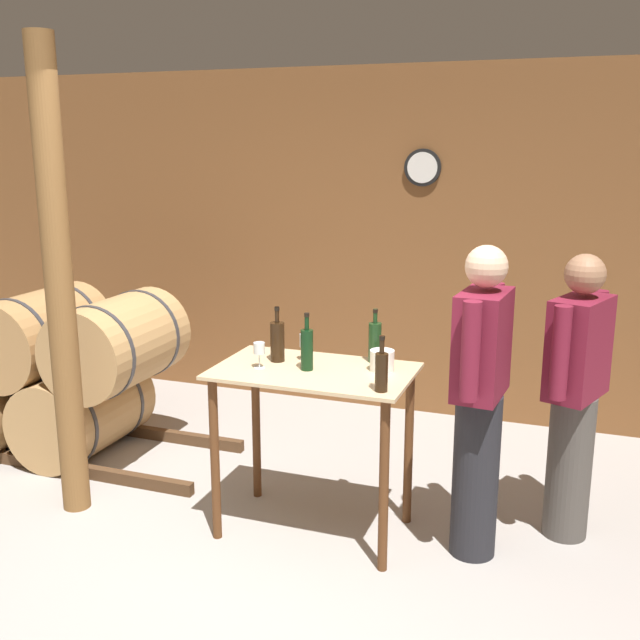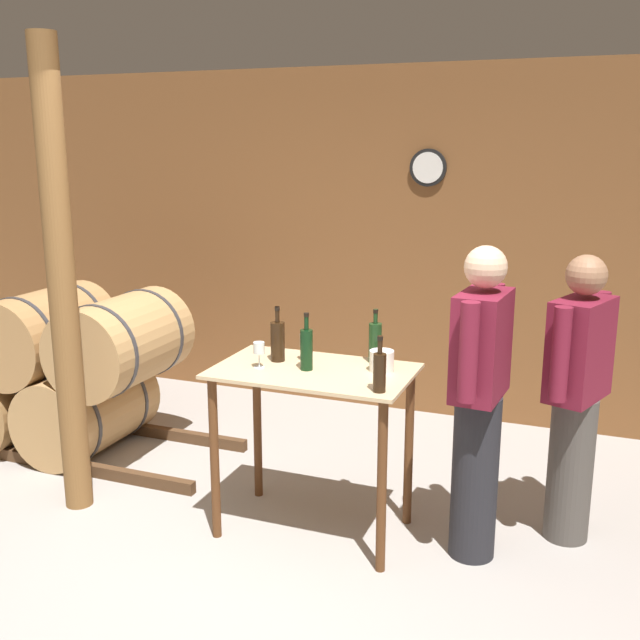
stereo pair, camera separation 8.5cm
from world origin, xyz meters
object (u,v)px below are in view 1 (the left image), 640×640
wine_bottle_far_left (277,341)px  wine_bottle_left (307,348)px  person_visitor_with_scarf (480,397)px  person_host (575,393)px  wine_glass_near_left (259,349)px  wine_glass_near_center (305,341)px  wine_bottle_center (375,341)px  wine_bottle_right (381,370)px  ice_bucket (382,360)px  wooden_post (59,286)px

wine_bottle_far_left → wine_bottle_left: bearing=-24.6°
person_visitor_with_scarf → person_host: bearing=38.9°
wine_bottle_far_left → wine_bottle_left: size_ratio=0.99×
wine_glass_near_left → wine_glass_near_center: size_ratio=0.94×
wine_bottle_center → wine_glass_near_center: (-0.37, -0.10, -0.01)m
wine_bottle_right → wine_glass_near_left: 0.74m
wine_glass_near_left → ice_bucket: wine_glass_near_left is taller
wine_bottle_right → person_visitor_with_scarf: size_ratio=0.17×
wine_bottle_center → ice_bucket: 0.18m
wooden_post → wine_bottle_far_left: 1.26m
ice_bucket → wine_bottle_far_left: bearing=-177.4°
wine_bottle_center → wine_glass_near_left: 0.64m
wine_bottle_far_left → wine_bottle_center: (0.51, 0.17, 0.00)m
wine_bottle_left → person_visitor_with_scarf: person_visitor_with_scarf is taller
wine_bottle_center → person_visitor_with_scarf: size_ratio=0.18×
wine_bottle_left → wine_glass_near_center: 0.18m
wine_glass_near_left → ice_bucket: size_ratio=1.09×
person_host → person_visitor_with_scarf: (-0.45, -0.37, 0.04)m
wine_bottle_center → wine_bottle_right: size_ratio=1.07×
wine_bottle_left → person_host: (1.36, 0.45, -0.23)m
wine_glass_near_center → ice_bucket: 0.46m
wooden_post → wine_bottle_center: 1.79m
ice_bucket → person_visitor_with_scarf: person_visitor_with_scarf is taller
wine_bottle_left → person_visitor_with_scarf: size_ratio=0.19×
wooden_post → wine_glass_near_center: bearing=15.9°
wine_bottle_center → wine_bottle_right: wine_bottle_center is taller
wine_bottle_far_left → wine_bottle_center: wine_bottle_far_left is taller
wine_glass_near_left → person_visitor_with_scarf: size_ratio=0.09×
wine_bottle_right → person_visitor_with_scarf: (0.44, 0.29, -0.18)m
wine_glass_near_center → wooden_post: bearing=-164.1°
ice_bucket → person_visitor_with_scarf: 0.54m
wine_bottle_left → wine_glass_near_center: size_ratio=2.07×
wooden_post → person_host: (2.76, 0.66, -0.52)m
wine_glass_near_center → person_host: size_ratio=0.10×
wine_bottle_right → wine_glass_near_center: size_ratio=1.86×
wooden_post → wine_bottle_right: size_ratio=9.59×
person_visitor_with_scarf → wine_bottle_center: bearing=162.8°
wine_glass_near_center → wine_bottle_right: bearing=-34.5°
wine_bottle_center → person_host: person_host is taller
wine_bottle_center → ice_bucket: bearing=-60.5°
ice_bucket → person_host: (0.98, 0.32, -0.17)m
wooden_post → ice_bucket: bearing=10.7°
wine_bottle_center → wine_bottle_right: 0.50m
wine_glass_near_left → person_host: size_ratio=0.09×
wine_bottle_left → wine_glass_near_left: bearing=-167.0°
wine_bottle_right → ice_bucket: wine_bottle_right is taller
wine_bottle_right → wine_bottle_far_left: bearing=156.0°
ice_bucket → person_visitor_with_scarf: (0.53, -0.04, -0.13)m
wine_bottle_right → ice_bucket: (-0.09, 0.33, -0.05)m
wine_bottle_center → person_host: size_ratio=0.19×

